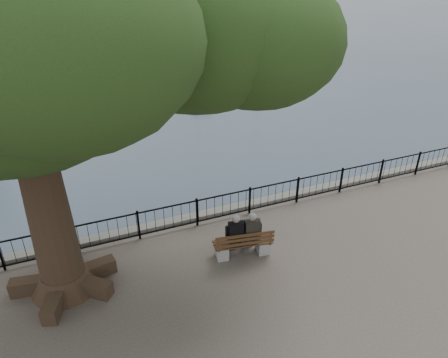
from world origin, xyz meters
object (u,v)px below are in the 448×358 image
person_right (250,233)px  lion_monument (99,27)px  bench (243,246)px  tree (56,27)px  person_left (235,236)px

person_right → lion_monument: size_ratio=0.17×
bench → person_right: size_ratio=1.24×
bench → person_right: bearing=11.7°
person_right → tree: bearing=170.5°
bench → lion_monument: 49.58m
bench → person_left: 0.45m
bench → tree: size_ratio=0.15×
person_left → lion_monument: (2.47, 49.38, 0.59)m
person_left → tree: 7.27m
bench → person_left: (-0.22, 0.14, 0.36)m
bench → person_right: person_right is taller
lion_monument → tree: bearing=-97.5°
person_right → bench: bearing=-168.3°
tree → lion_monument: size_ratio=1.39×
person_left → tree: bearing=170.6°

